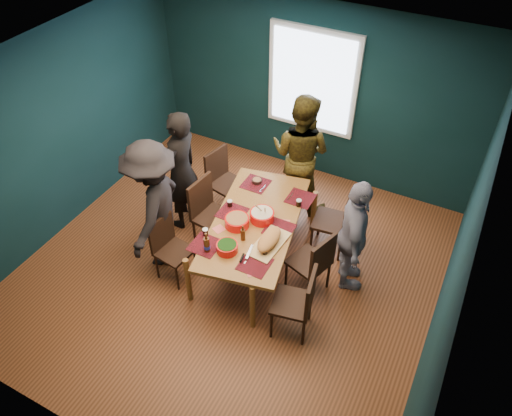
{
  "coord_description": "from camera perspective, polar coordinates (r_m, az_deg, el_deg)",
  "views": [
    {
      "loc": [
        2.27,
        -3.69,
        4.91
      ],
      "look_at": [
        0.24,
        0.24,
        0.98
      ],
      "focal_mm": 35.0,
      "sensor_mm": 36.0,
      "label": 1
    }
  ],
  "objects": [
    {
      "name": "cola_glass_b",
      "position": [
        5.66,
        1.05,
        -5.01
      ],
      "size": [
        0.07,
        0.07,
        0.09
      ],
      "color": "black",
      "rests_on": "dining_table"
    },
    {
      "name": "bowl_herbs",
      "position": [
        5.71,
        -3.32,
        -4.5
      ],
      "size": [
        0.25,
        0.25,
        0.11
      ],
      "color": "red",
      "rests_on": "dining_table"
    },
    {
      "name": "cola_glass_a",
      "position": [
        5.91,
        -5.8,
        -2.72
      ],
      "size": [
        0.07,
        0.07,
        0.09
      ],
      "color": "black",
      "rests_on": "dining_table"
    },
    {
      "name": "napkin_c",
      "position": [
        5.53,
        -0.34,
        -7.19
      ],
      "size": [
        0.22,
        0.22,
        0.0
      ],
      "primitive_type": "cube",
      "rotation": [
        0.0,
        0.0,
        0.74
      ],
      "color": "#DC615C",
      "rests_on": "dining_table"
    },
    {
      "name": "napkin_b",
      "position": [
        6.0,
        -4.26,
        -2.42
      ],
      "size": [
        0.16,
        0.16,
        0.0
      ],
      "primitive_type": "cube",
      "rotation": [
        0.0,
        0.0,
        -0.41
      ],
      "color": "#DC615C",
      "rests_on": "dining_table"
    },
    {
      "name": "napkin_a",
      "position": [
        6.06,
        3.08,
        -1.8
      ],
      "size": [
        0.19,
        0.19,
        0.0
      ],
      "primitive_type": "cube",
      "rotation": [
        0.0,
        0.0,
        0.29
      ],
      "color": "#DC615C",
      "rests_on": "dining_table"
    },
    {
      "name": "person_far_left",
      "position": [
        6.71,
        -8.57,
        4.18
      ],
      "size": [
        0.47,
        0.67,
        1.76
      ],
      "primitive_type": "imported",
      "rotation": [
        0.0,
        0.0,
        4.64
      ],
      "color": "black",
      "rests_on": "floor"
    },
    {
      "name": "chair_right_near",
      "position": [
        5.55,
        5.09,
        -10.37
      ],
      "size": [
        0.5,
        0.5,
        0.95
      ],
      "rotation": [
        0.0,
        0.0,
        0.19
      ],
      "color": "black",
      "rests_on": "floor"
    },
    {
      "name": "chair_left_far",
      "position": [
        7.08,
        -3.87,
        3.63
      ],
      "size": [
        0.52,
        0.52,
        0.96
      ],
      "rotation": [
        0.0,
        0.0,
        -0.23
      ],
      "color": "black",
      "rests_on": "floor"
    },
    {
      "name": "bowl_dumpling",
      "position": [
        6.07,
        0.69,
        -0.86
      ],
      "size": [
        0.3,
        0.3,
        0.28
      ],
      "color": "red",
      "rests_on": "dining_table"
    },
    {
      "name": "small_bowl",
      "position": [
        6.64,
        0.1,
        3.12
      ],
      "size": [
        0.13,
        0.13,
        0.06
      ],
      "color": "black",
      "rests_on": "dining_table"
    },
    {
      "name": "cola_glass_d",
      "position": [
        6.27,
        -3.02,
        0.55
      ],
      "size": [
        0.07,
        0.07,
        0.09
      ],
      "color": "black",
      "rests_on": "dining_table"
    },
    {
      "name": "cola_glass_c",
      "position": [
        6.29,
        4.92,
        0.61
      ],
      "size": [
        0.07,
        0.07,
        0.1
      ],
      "color": "black",
      "rests_on": "dining_table"
    },
    {
      "name": "chair_right_mid",
      "position": [
        5.94,
        6.76,
        -6.01
      ],
      "size": [
        0.54,
        0.54,
        0.95
      ],
      "rotation": [
        0.0,
        0.0,
        -0.32
      ],
      "color": "black",
      "rests_on": "floor"
    },
    {
      "name": "chair_left_mid",
      "position": [
        6.52,
        -5.53,
        -0.1
      ],
      "size": [
        0.51,
        0.51,
        1.02
      ],
      "rotation": [
        0.0,
        0.0,
        -0.11
      ],
      "color": "black",
      "rests_on": "floor"
    },
    {
      "name": "cutting_board",
      "position": [
        5.76,
        1.5,
        -3.72
      ],
      "size": [
        0.36,
        0.71,
        0.16
      ],
      "rotation": [
        0.0,
        0.0,
        -0.08
      ],
      "color": "#DCB276",
      "rests_on": "dining_table"
    },
    {
      "name": "person_back",
      "position": [
        6.96,
        5.12,
        6.22
      ],
      "size": [
        0.89,
        0.7,
        1.79
      ],
      "primitive_type": "imported",
      "rotation": [
        0.0,
        0.0,
        3.12
      ],
      "color": "black",
      "rests_on": "floor"
    },
    {
      "name": "dining_table",
      "position": [
        6.15,
        -0.09,
        -1.94
      ],
      "size": [
        1.34,
        2.12,
        0.75
      ],
      "rotation": [
        0.0,
        0.0,
        0.2
      ],
      "color": "#A07030",
      "rests_on": "floor"
    },
    {
      "name": "bowl_salad",
      "position": [
        6.0,
        -2.19,
        -1.54
      ],
      "size": [
        0.3,
        0.3,
        0.12
      ],
      "color": "red",
      "rests_on": "dining_table"
    },
    {
      "name": "chair_left_near",
      "position": [
        6.23,
        -9.97,
        -4.1
      ],
      "size": [
        0.45,
        0.45,
        0.88
      ],
      "rotation": [
        0.0,
        0.0,
        -0.14
      ],
      "color": "black",
      "rests_on": "floor"
    },
    {
      "name": "person_right",
      "position": [
        5.95,
        11.05,
        -3.26
      ],
      "size": [
        0.69,
        1.0,
        1.57
      ],
      "primitive_type": "imported",
      "rotation": [
        0.0,
        0.0,
        1.94
      ],
      "color": "white",
      "rests_on": "floor"
    },
    {
      "name": "person_near_left",
      "position": [
        6.19,
        -11.52,
        0.24
      ],
      "size": [
        0.94,
        1.29,
        1.8
      ],
      "primitive_type": "imported",
      "rotation": [
        0.0,
        0.0,
        4.97
      ],
      "color": "black",
      "rests_on": "floor"
    },
    {
      "name": "beer_bottle_a",
      "position": [
        5.69,
        -5.65,
        -4.2
      ],
      "size": [
        0.08,
        0.08,
        0.28
      ],
      "color": "#401F0B",
      "rests_on": "dining_table"
    },
    {
      "name": "beer_bottle_b",
      "position": [
        5.81,
        -1.5,
        -3.03
      ],
      "size": [
        0.06,
        0.06,
        0.22
      ],
      "color": "#401F0B",
      "rests_on": "dining_table"
    },
    {
      "name": "room",
      "position": [
        5.77,
        -2.02,
        3.78
      ],
      "size": [
        5.01,
        5.01,
        2.71
      ],
      "color": "#9B522D",
      "rests_on": "ground"
    },
    {
      "name": "chair_right_far",
      "position": [
        6.48,
        9.45,
        -1.08
      ],
      "size": [
        0.49,
        0.49,
        0.99
      ],
      "rotation": [
        0.0,
        0.0,
        0.11
      ],
      "color": "black",
      "rests_on": "floor"
    }
  ]
}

